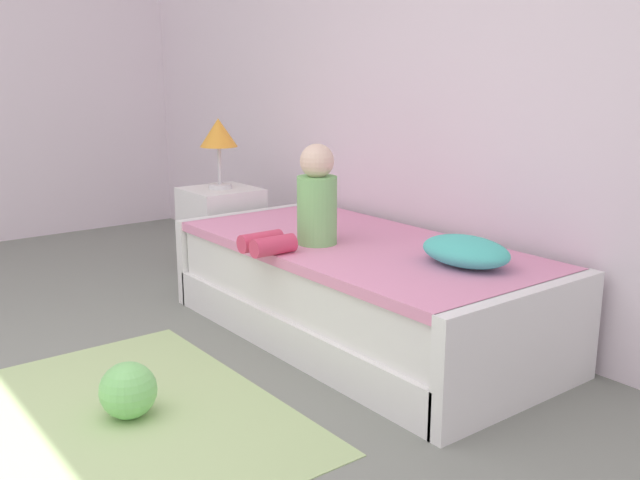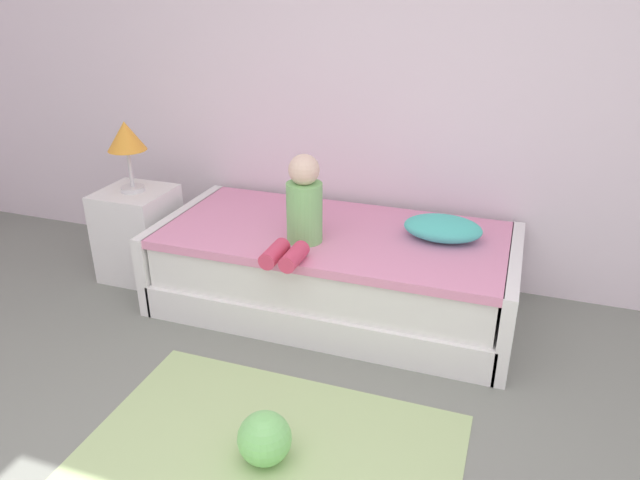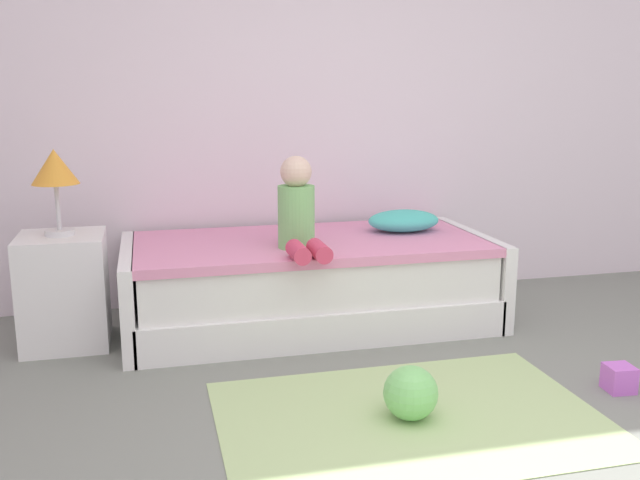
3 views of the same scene
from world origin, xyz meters
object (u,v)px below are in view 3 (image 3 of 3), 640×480
table_lamp (55,171)px  child_figure (298,212)px  bed (310,282)px  pillow (404,221)px  toy_block (619,378)px  toy_ball (411,393)px  nightstand (64,290)px

table_lamp → child_figure: size_ratio=0.88×
table_lamp → child_figure: (1.23, -0.20, -0.23)m
bed → table_lamp: size_ratio=4.69×
pillow → toy_block: 1.56m
bed → toy_ball: size_ratio=9.21×
toy_block → pillow: bearing=111.3°
bed → toy_block: (1.15, -1.28, -0.19)m
toy_ball → toy_block: toy_ball is taller
bed → pillow: 0.70m
bed → nightstand: 1.35m
toy_ball → nightstand: bearing=139.1°
bed → toy_ball: bearing=-84.6°
pillow → toy_ball: 1.56m
nightstand → toy_block: nightstand is taller
nightstand → pillow: (1.96, 0.13, 0.26)m
table_lamp → toy_ball: size_ratio=1.96×
bed → pillow: size_ratio=4.80×
bed → table_lamp: table_lamp is taller
table_lamp → toy_block: table_lamp is taller
child_figure → pillow: bearing=24.3°
bed → nightstand: (-1.35, -0.03, 0.05)m
toy_ball → toy_block: size_ratio=1.90×
table_lamp → toy_ball: bearing=-40.9°
nightstand → toy_block: bearing=-26.6°
nightstand → child_figure: 1.31m
pillow → toy_block: bearing=-68.7°
table_lamp → toy_block: (2.50, -1.25, -0.88)m
child_figure → table_lamp: bearing=170.8°
bed → child_figure: child_figure is taller
table_lamp → toy_block: bearing=-26.6°
bed → toy_block: bearing=-48.0°
toy_block → toy_ball: bearing=-178.4°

